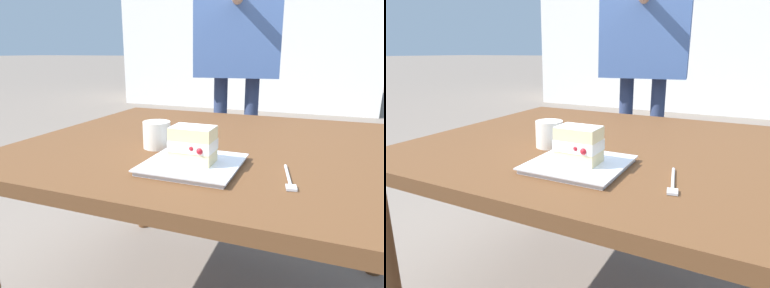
{
  "view_description": "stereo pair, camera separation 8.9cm",
  "coord_description": "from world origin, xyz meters",
  "views": [
    {
      "loc": [
        0.31,
        -1.09,
        1.0
      ],
      "look_at": [
        -0.0,
        -0.28,
        0.76
      ],
      "focal_mm": 31.36,
      "sensor_mm": 36.0,
      "label": 1
    },
    {
      "loc": [
        0.39,
        -1.05,
        1.0
      ],
      "look_at": [
        -0.0,
        -0.28,
        0.76
      ],
      "focal_mm": 31.36,
      "sensor_mm": 36.0,
      "label": 2
    }
  ],
  "objects": [
    {
      "name": "dessert_fork",
      "position": [
        0.25,
        -0.29,
        0.7
      ],
      "size": [
        0.05,
        0.17,
        0.01
      ],
      "color": "silver",
      "rests_on": "patio_table"
    },
    {
      "name": "dessert_plate",
      "position": [
        -0.0,
        -0.28,
        0.7
      ],
      "size": [
        0.25,
        0.25,
        0.02
      ],
      "color": "white",
      "rests_on": "patio_table"
    },
    {
      "name": "coffee_cup",
      "position": [
        -0.18,
        -0.14,
        0.74
      ],
      "size": [
        0.09,
        0.09,
        0.09
      ],
      "color": "silver",
      "rests_on": "patio_table"
    },
    {
      "name": "patio_table",
      "position": [
        0.0,
        0.0,
        0.61
      ],
      "size": [
        1.34,
        1.1,
        0.7
      ],
      "color": "brown",
      "rests_on": "ground"
    },
    {
      "name": "cake_slice",
      "position": [
        0.0,
        -0.28,
        0.76
      ],
      "size": [
        0.12,
        0.09,
        0.1
      ],
      "color": "beige",
      "rests_on": "dessert_plate"
    },
    {
      "name": "patio_building",
      "position": [
        -1.1,
        5.78,
        1.62
      ],
      "size": [
        4.53,
        2.1,
        3.25
      ],
      "color": "silver",
      "rests_on": "ground"
    },
    {
      "name": "diner_person",
      "position": [
        -0.15,
        0.81,
        1.14
      ],
      "size": [
        0.49,
        0.63,
        1.7
      ],
      "color": "navy",
      "rests_on": "ground"
    }
  ]
}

